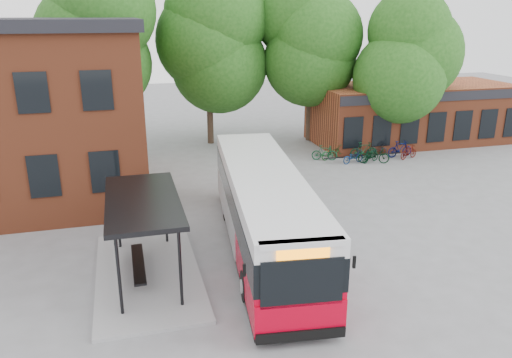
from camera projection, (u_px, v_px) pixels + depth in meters
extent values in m
plane|color=slate|center=(264.00, 248.00, 19.49)|extent=(100.00, 100.00, 0.00)
imported|color=#104218|center=(333.00, 152.00, 31.23)|extent=(1.85, 1.09, 0.92)
imported|color=#13462A|center=(324.00, 153.00, 31.00)|extent=(1.65, 0.98, 0.96)
imported|color=navy|center=(353.00, 157.00, 30.42)|extent=(1.64, 0.96, 0.81)
imported|color=black|center=(371.00, 155.00, 30.55)|extent=(1.52, 0.97, 0.89)
imported|color=black|center=(374.00, 155.00, 30.38)|extent=(2.01, 1.26, 1.00)
imported|color=black|center=(364.00, 150.00, 31.38)|extent=(1.81, 0.69, 1.06)
imported|color=#21222A|center=(376.00, 150.00, 31.93)|extent=(1.56, 0.62, 0.81)
imported|color=#040C38|center=(400.00, 149.00, 31.69)|extent=(1.80, 0.64, 1.06)
imported|color=#450C07|center=(409.00, 152.00, 31.31)|extent=(1.53, 0.87, 0.88)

